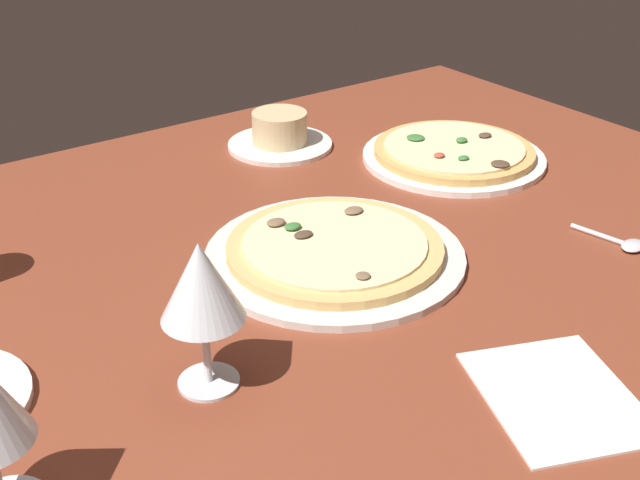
# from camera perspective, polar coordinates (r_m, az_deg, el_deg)

# --- Properties ---
(dining_table) EXTENTS (1.50, 1.10, 0.04)m
(dining_table) POSITION_cam_1_polar(r_m,az_deg,el_deg) (1.04, -1.03, -2.54)
(dining_table) COLOR brown
(dining_table) RESTS_ON ground
(pizza_main) EXTENTS (0.33, 0.33, 0.03)m
(pizza_main) POSITION_cam_1_polar(r_m,az_deg,el_deg) (1.03, 1.03, -0.78)
(pizza_main) COLOR silver
(pizza_main) RESTS_ON dining_table
(pizza_side) EXTENTS (0.30, 0.30, 0.03)m
(pizza_side) POSITION_cam_1_polar(r_m,az_deg,el_deg) (1.35, 9.38, 6.03)
(pizza_side) COLOR white
(pizza_side) RESTS_ON dining_table
(ramekin_on_saucer) EXTENTS (0.18, 0.18, 0.06)m
(ramekin_on_saucer) POSITION_cam_1_polar(r_m,az_deg,el_deg) (1.38, -2.85, 7.48)
(ramekin_on_saucer) COLOR silver
(ramekin_on_saucer) RESTS_ON dining_table
(wine_glass_far) EXTENTS (0.08, 0.08, 0.16)m
(wine_glass_far) POSITION_cam_1_polar(r_m,az_deg,el_deg) (0.77, -8.36, -3.22)
(wine_glass_far) COLOR silver
(wine_glass_far) RESTS_ON dining_table
(paper_menu) EXTENTS (0.20, 0.21, 0.00)m
(paper_menu) POSITION_cam_1_polar(r_m,az_deg,el_deg) (0.84, 16.38, -10.47)
(paper_menu) COLOR white
(paper_menu) RESTS_ON dining_table
(spoon) EXTENTS (0.04, 0.10, 0.01)m
(spoon) POSITION_cam_1_polar(r_m,az_deg,el_deg) (1.14, 20.61, -0.19)
(spoon) COLOR silver
(spoon) RESTS_ON dining_table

